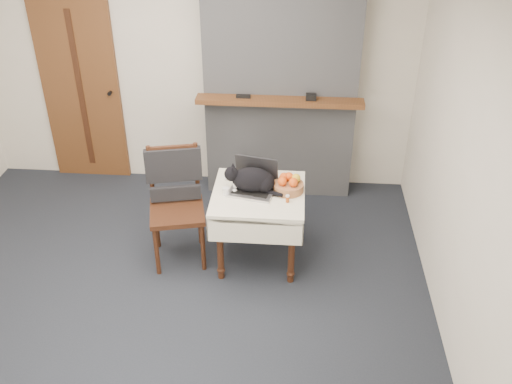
# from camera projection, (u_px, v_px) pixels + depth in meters

# --- Properties ---
(ground) EXTENTS (4.50, 4.50, 0.00)m
(ground) POSITION_uv_depth(u_px,v_px,m) (160.00, 296.00, 4.76)
(ground) COLOR black
(ground) RESTS_ON ground
(room_shell) EXTENTS (4.52, 4.01, 2.61)m
(room_shell) POSITION_uv_depth(u_px,v_px,m) (153.00, 74.00, 4.22)
(room_shell) COLOR beige
(room_shell) RESTS_ON ground
(door) EXTENTS (0.82, 0.10, 2.00)m
(door) POSITION_uv_depth(u_px,v_px,m) (81.00, 91.00, 5.99)
(door) COLOR brown
(door) RESTS_ON ground
(chimney) EXTENTS (1.62, 0.48, 2.60)m
(chimney) POSITION_uv_depth(u_px,v_px,m) (281.00, 73.00, 5.58)
(chimney) COLOR gray
(chimney) RESTS_ON ground
(side_table) EXTENTS (0.78, 0.78, 0.70)m
(side_table) POSITION_uv_depth(u_px,v_px,m) (259.00, 203.00, 4.88)
(side_table) COLOR #3D1F10
(side_table) RESTS_ON ground
(laptop) EXTENTS (0.43, 0.39, 0.28)m
(laptop) POSITION_uv_depth(u_px,v_px,m) (254.00, 182.00, 4.83)
(laptop) COLOR #B7B7BC
(laptop) RESTS_ON side_table
(cat) EXTENTS (0.51, 0.22, 0.25)m
(cat) POSITION_uv_depth(u_px,v_px,m) (253.00, 180.00, 4.79)
(cat) COLOR black
(cat) RESTS_ON side_table
(cream_jar) EXTENTS (0.06, 0.06, 0.07)m
(cream_jar) POSITION_uv_depth(u_px,v_px,m) (226.00, 191.00, 4.77)
(cream_jar) COLOR silver
(cream_jar) RESTS_ON side_table
(pill_bottle) EXTENTS (0.03, 0.03, 0.07)m
(pill_bottle) POSITION_uv_depth(u_px,v_px,m) (287.00, 199.00, 4.68)
(pill_bottle) COLOR #9F4413
(pill_bottle) RESTS_ON side_table
(fruit_basket) EXTENTS (0.26, 0.26, 0.15)m
(fruit_basket) POSITION_uv_depth(u_px,v_px,m) (289.00, 185.00, 4.82)
(fruit_basket) COLOR #A96B44
(fruit_basket) RESTS_ON side_table
(desk_clutter) EXTENTS (0.14, 0.02, 0.01)m
(desk_clutter) POSITION_uv_depth(u_px,v_px,m) (284.00, 188.00, 4.87)
(desk_clutter) COLOR black
(desk_clutter) RESTS_ON side_table
(chair) EXTENTS (0.56, 0.56, 1.05)m
(chair) POSITION_uv_depth(u_px,v_px,m) (175.00, 189.00, 4.94)
(chair) COLOR #3D1F10
(chair) RESTS_ON ground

